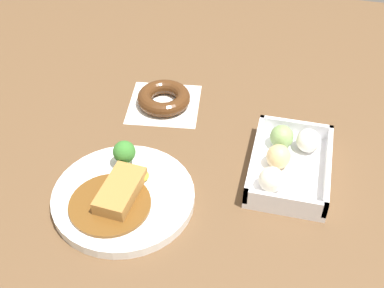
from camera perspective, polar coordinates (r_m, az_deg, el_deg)
ground_plane at (r=0.90m, az=-0.26°, el=-4.98°), size 1.60×1.60×0.00m
curry_plate at (r=0.88m, az=-7.71°, el=-5.57°), size 0.24×0.24×0.07m
donut_box at (r=0.93m, az=10.59°, el=-1.95°), size 0.20×0.14×0.06m
chocolate_ring_donut at (r=1.07m, az=-3.14°, el=5.06°), size 0.16×0.16×0.03m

